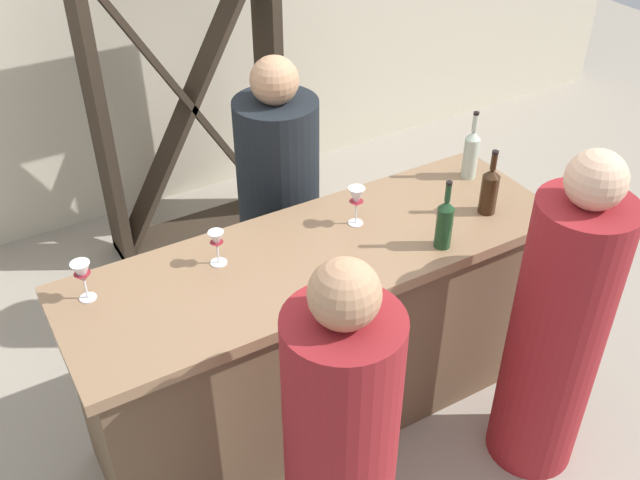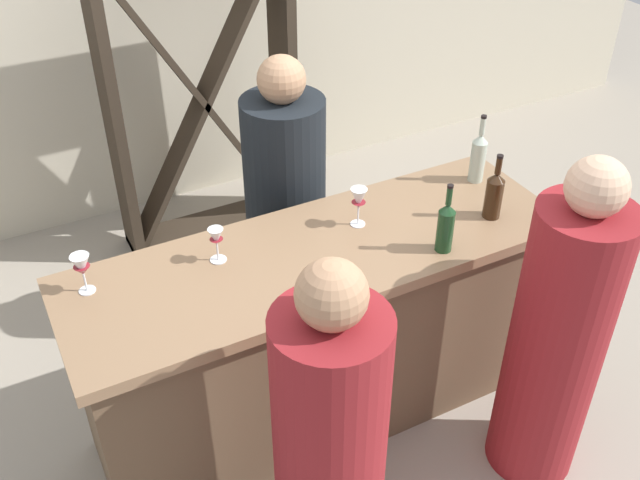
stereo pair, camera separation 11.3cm
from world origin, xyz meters
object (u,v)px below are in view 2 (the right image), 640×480
(wine_rack, at_px, (202,101))
(wine_bottle_center_clear_pale, at_px, (478,156))
(person_center_guest, at_px, (557,341))
(wine_glass_near_right, at_px, (82,267))
(wine_glass_near_center, at_px, (216,239))
(person_left_guest, at_px, (330,449))
(wine_bottle_leftmost_olive_green, at_px, (446,226))
(person_server_behind, at_px, (286,215))
(wine_bottle_second_left_amber_brown, at_px, (494,194))
(wine_glass_near_left, at_px, (359,200))

(wine_rack, height_order, wine_bottle_center_clear_pale, wine_rack)
(person_center_guest, bearing_deg, wine_glass_near_right, 45.93)
(wine_glass_near_right, xyz_separation_m, person_center_guest, (1.60, -0.84, -0.36))
(wine_glass_near_center, relative_size, person_left_guest, 0.10)
(wine_bottle_leftmost_olive_green, distance_m, wine_glass_near_center, 0.90)
(wine_glass_near_center, distance_m, wine_glass_near_right, 0.51)
(wine_bottle_center_clear_pale, bearing_deg, person_server_behind, 146.28)
(person_left_guest, relative_size, person_center_guest, 0.96)
(person_center_guest, height_order, person_server_behind, person_center_guest)
(person_server_behind, bearing_deg, person_center_guest, 0.43)
(wine_bottle_center_clear_pale, distance_m, person_server_behind, 0.97)
(wine_bottle_center_clear_pale, xyz_separation_m, wine_glass_near_center, (-1.27, -0.02, -0.02))
(wine_bottle_second_left_amber_brown, bearing_deg, wine_glass_near_left, 158.65)
(person_server_behind, bearing_deg, wine_bottle_second_left_amber_brown, 16.06)
(wine_bottle_leftmost_olive_green, bearing_deg, wine_bottle_center_clear_pale, 40.07)
(person_center_guest, bearing_deg, wine_glass_near_center, 37.76)
(wine_rack, xyz_separation_m, wine_bottle_center_clear_pale, (0.79, -1.50, 0.18))
(wine_glass_near_center, height_order, person_left_guest, person_left_guest)
(wine_bottle_leftmost_olive_green, height_order, wine_glass_near_center, wine_bottle_leftmost_olive_green)
(wine_bottle_second_left_amber_brown, relative_size, person_left_guest, 0.20)
(wine_bottle_center_clear_pale, height_order, person_server_behind, person_server_behind)
(person_center_guest, bearing_deg, wine_bottle_leftmost_olive_green, 14.64)
(wine_glass_near_center, bearing_deg, wine_glass_near_right, 174.54)
(wine_glass_near_right, height_order, person_left_guest, person_left_guest)
(wine_bottle_leftmost_olive_green, relative_size, wine_bottle_second_left_amber_brown, 1.02)
(wine_bottle_leftmost_olive_green, xyz_separation_m, wine_glass_near_right, (-1.33, 0.40, -0.00))
(wine_glass_near_center, height_order, wine_glass_near_right, wine_glass_near_right)
(wine_glass_near_right, bearing_deg, wine_rack, 56.24)
(wine_bottle_second_left_amber_brown, height_order, wine_glass_near_center, wine_bottle_second_left_amber_brown)
(wine_rack, relative_size, person_left_guest, 1.22)
(wine_bottle_second_left_amber_brown, bearing_deg, wine_rack, 110.65)
(person_left_guest, bearing_deg, wine_bottle_center_clear_pale, -72.54)
(wine_glass_near_center, height_order, person_server_behind, person_server_behind)
(person_left_guest, distance_m, person_server_behind, 1.41)
(wine_rack, relative_size, wine_glass_near_left, 10.18)
(wine_rack, distance_m, person_left_guest, 2.39)
(wine_glass_near_left, distance_m, wine_glass_near_center, 0.61)
(person_left_guest, xyz_separation_m, person_center_guest, (1.03, 0.02, 0.03))
(wine_bottle_second_left_amber_brown, distance_m, wine_glass_near_right, 1.68)
(person_left_guest, xyz_separation_m, person_server_behind, (0.47, 1.33, 0.02))
(person_server_behind, bearing_deg, wine_rack, 160.14)
(wine_glass_near_right, height_order, person_center_guest, person_center_guest)
(wine_rack, height_order, wine_glass_near_right, wine_rack)
(wine_rack, height_order, person_left_guest, wine_rack)
(wine_glass_near_center, xyz_separation_m, person_center_guest, (1.09, -0.79, -0.36))
(wine_rack, height_order, wine_bottle_second_left_amber_brown, wine_rack)
(wine_bottle_second_left_amber_brown, relative_size, wine_glass_near_center, 2.00)
(wine_glass_near_left, bearing_deg, wine_bottle_center_clear_pale, 5.42)
(wine_bottle_second_left_amber_brown, height_order, person_left_guest, person_left_guest)
(wine_bottle_center_clear_pale, bearing_deg, wine_bottle_second_left_amber_brown, -114.50)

